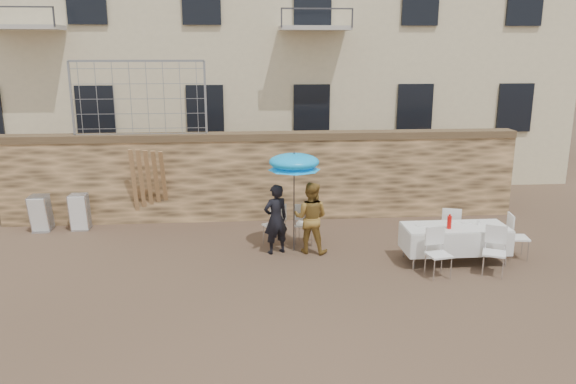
{
  "coord_description": "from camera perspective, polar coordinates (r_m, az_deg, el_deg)",
  "views": [
    {
      "loc": [
        -0.54,
        -9.01,
        4.27
      ],
      "look_at": [
        0.4,
        2.2,
        1.4
      ],
      "focal_mm": 35.0,
      "sensor_mm": 36.0,
      "label": 1
    }
  ],
  "objects": [
    {
      "name": "banquet_table",
      "position": [
        11.96,
        16.66,
        -3.53
      ],
      "size": [
        2.1,
        0.85,
        0.78
      ],
      "color": "silver",
      "rests_on": "ground"
    },
    {
      "name": "chain_link_fence",
      "position": [
        14.28,
        -14.89,
        9.13
      ],
      "size": [
        3.2,
        0.06,
        1.8
      ],
      "primitive_type": null,
      "color": "gray",
      "rests_on": "stone_wall"
    },
    {
      "name": "couple_chair_right",
      "position": [
        12.62,
        1.77,
        -3.18
      ],
      "size": [
        0.61,
        0.61,
        0.96
      ],
      "primitive_type": null,
      "rotation": [
        0.0,
        0.0,
        2.81
      ],
      "color": "white",
      "rests_on": "ground"
    },
    {
      "name": "ground",
      "position": [
        9.99,
        -1.25,
        -11.0
      ],
      "size": [
        80.0,
        80.0,
        0.0
      ],
      "primitive_type": "plane",
      "color": "brown",
      "rests_on": "ground"
    },
    {
      "name": "chair_stack_left",
      "position": [
        14.88,
        -23.58,
        -1.76
      ],
      "size": [
        0.46,
        0.55,
        0.92
      ],
      "primitive_type": null,
      "color": "white",
      "rests_on": "ground"
    },
    {
      "name": "man_suit",
      "position": [
        11.95,
        -1.26,
        -2.78
      ],
      "size": [
        0.65,
        0.55,
        1.52
      ],
      "primitive_type": "imported",
      "rotation": [
        0.0,
        0.0,
        3.55
      ],
      "color": "black",
      "rests_on": "ground"
    },
    {
      "name": "table_chair_front_left",
      "position": [
        11.16,
        15.07,
        -6.05
      ],
      "size": [
        0.56,
        0.56,
        0.96
      ],
      "primitive_type": null,
      "rotation": [
        0.0,
        0.0,
        0.19
      ],
      "color": "white",
      "rests_on": "ground"
    },
    {
      "name": "table_chair_front_right",
      "position": [
        11.58,
        20.22,
        -5.72
      ],
      "size": [
        0.64,
        0.64,
        0.96
      ],
      "primitive_type": null,
      "rotation": [
        0.0,
        0.0,
        -0.46
      ],
      "color": "white",
      "rests_on": "ground"
    },
    {
      "name": "soda_bottle",
      "position": [
        11.7,
        16.07,
        -2.98
      ],
      "size": [
        0.09,
        0.09,
        0.26
      ],
      "primitive_type": "cylinder",
      "color": "red",
      "rests_on": "banquet_table"
    },
    {
      "name": "woman_dress",
      "position": [
        12.01,
        2.32,
        -2.62
      ],
      "size": [
        0.91,
        0.8,
        1.55
      ],
      "primitive_type": "imported",
      "rotation": [
        0.0,
        0.0,
        2.8
      ],
      "color": "gold",
      "rests_on": "ground"
    },
    {
      "name": "chair_stack_right",
      "position": [
        14.61,
        -20.24,
        -1.72
      ],
      "size": [
        0.46,
        0.47,
        0.92
      ],
      "primitive_type": null,
      "color": "white",
      "rests_on": "ground"
    },
    {
      "name": "couple_chair_left",
      "position": [
        12.56,
        -1.41,
        -3.26
      ],
      "size": [
        0.65,
        0.65,
        0.96
      ],
      "primitive_type": null,
      "rotation": [
        0.0,
        0.0,
        3.62
      ],
      "color": "white",
      "rests_on": "ground"
    },
    {
      "name": "table_chair_side",
      "position": [
        12.69,
        22.33,
        -4.19
      ],
      "size": [
        0.55,
        0.55,
        0.96
      ],
      "primitive_type": null,
      "rotation": [
        0.0,
        0.0,
        1.42
      ],
      "color": "white",
      "rests_on": "ground"
    },
    {
      "name": "wood_planks",
      "position": [
        14.2,
        -14.12,
        0.55
      ],
      "size": [
        0.7,
        0.2,
        2.0
      ],
      "primitive_type": null,
      "color": "#A37749",
      "rests_on": "ground"
    },
    {
      "name": "table_chair_back",
      "position": [
        12.81,
        16.14,
        -3.49
      ],
      "size": [
        0.6,
        0.6,
        0.96
      ],
      "primitive_type": null,
      "rotation": [
        0.0,
        0.0,
        2.86
      ],
      "color": "white",
      "rests_on": "ground"
    },
    {
      "name": "stone_wall",
      "position": [
        14.38,
        -2.52,
        1.55
      ],
      "size": [
        13.0,
        0.5,
        2.2
      ],
      "primitive_type": "cube",
      "color": "olive",
      "rests_on": "ground"
    },
    {
      "name": "umbrella",
      "position": [
        11.79,
        0.62,
        2.78
      ],
      "size": [
        1.11,
        1.11,
        2.03
      ],
      "color": "#3F3F44",
      "rests_on": "ground"
    }
  ]
}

